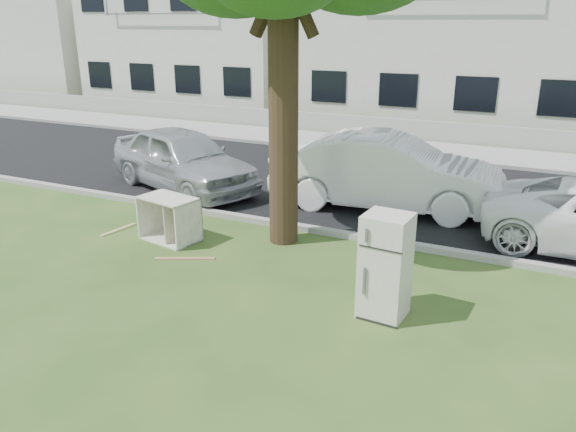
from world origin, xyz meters
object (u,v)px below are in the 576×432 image
at_px(car_left, 183,159).
at_px(fridge, 385,266).
at_px(car_center, 388,172).
at_px(cabinet, 170,219).

bearing_deg(car_left, fridge, -101.89).
relative_size(car_center, car_left, 1.12).
distance_m(cabinet, car_center, 4.91).
distance_m(fridge, car_center, 4.95).
bearing_deg(car_center, fridge, -170.17).
bearing_deg(car_left, car_center, -61.52).
bearing_deg(fridge, car_left, 151.60).
bearing_deg(cabinet, fridge, -2.01).
xyz_separation_m(fridge, cabinet, (-4.55, 1.09, -0.33)).
xyz_separation_m(cabinet, car_center, (3.22, 3.68, 0.41)).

